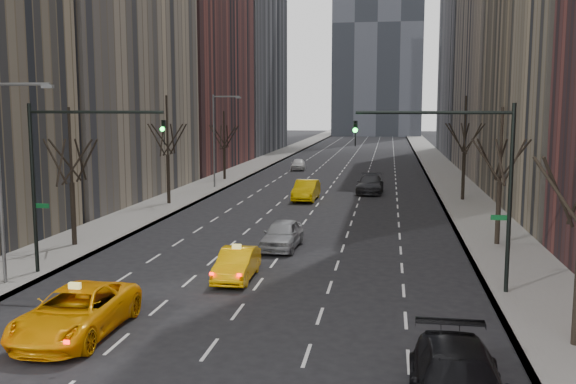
% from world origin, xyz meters
% --- Properties ---
extents(sidewalk_left, '(4.50, 320.00, 0.15)m').
position_xyz_m(sidewalk_left, '(-12.25, 70.00, 0.07)').
color(sidewalk_left, slate).
rests_on(sidewalk_left, ground).
extents(sidewalk_right, '(4.50, 320.00, 0.15)m').
position_xyz_m(sidewalk_right, '(12.25, 70.00, 0.07)').
color(sidewalk_right, slate).
rests_on(sidewalk_right, ground).
extents(tree_lw_b, '(3.36, 3.50, 7.82)m').
position_xyz_m(tree_lw_b, '(-12.00, 18.00, 3.72)').
color(tree_lw_b, black).
rests_on(tree_lw_b, ground).
extents(tree_lw_c, '(3.36, 3.50, 8.74)m').
position_xyz_m(tree_lw_c, '(-12.00, 34.00, 4.04)').
color(tree_lw_c, black).
rests_on(tree_lw_c, ground).
extents(tree_lw_d, '(3.36, 3.50, 7.36)m').
position_xyz_m(tree_lw_d, '(-12.00, 52.00, 3.56)').
color(tree_lw_d, black).
rests_on(tree_lw_d, ground).
extents(tree_rw_b, '(3.36, 3.50, 7.82)m').
position_xyz_m(tree_rw_b, '(12.00, 22.00, 3.72)').
color(tree_rw_b, black).
rests_on(tree_rw_b, ground).
extents(tree_rw_c, '(3.36, 3.50, 8.74)m').
position_xyz_m(tree_rw_c, '(12.00, 40.00, 4.04)').
color(tree_rw_c, black).
rests_on(tree_rw_c, ground).
extents(traffic_mast_left, '(6.69, 0.39, 8.00)m').
position_xyz_m(traffic_mast_left, '(-9.11, 12.00, 5.49)').
color(traffic_mast_left, black).
rests_on(traffic_mast_left, ground).
extents(traffic_mast_right, '(6.69, 0.39, 8.00)m').
position_xyz_m(traffic_mast_right, '(9.11, 12.00, 5.49)').
color(traffic_mast_right, black).
rests_on(traffic_mast_right, ground).
extents(streetlight_near, '(2.83, 0.22, 9.00)m').
position_xyz_m(streetlight_near, '(-10.84, 10.00, 5.62)').
color(streetlight_near, slate).
rests_on(streetlight_near, ground).
extents(streetlight_far, '(2.83, 0.22, 9.00)m').
position_xyz_m(streetlight_far, '(-10.84, 45.00, 5.62)').
color(streetlight_far, slate).
rests_on(streetlight_far, ground).
extents(taxi_suv, '(2.82, 6.07, 1.68)m').
position_xyz_m(taxi_suv, '(-5.00, 4.59, 0.84)').
color(taxi_suv, '#F69E05').
rests_on(taxi_suv, ground).
extents(taxi_sedan, '(1.62, 4.41, 1.44)m').
position_xyz_m(taxi_sedan, '(-1.15, 12.68, 0.72)').
color(taxi_sedan, '#FFB105').
rests_on(taxi_sedan, ground).
extents(silver_sedan_ahead, '(2.10, 4.81, 1.61)m').
position_xyz_m(silver_sedan_ahead, '(-0.15, 19.47, 0.81)').
color(silver_sedan_ahead, '#96999D').
rests_on(silver_sedan_ahead, ground).
extents(far_taxi, '(1.94, 5.27, 1.72)m').
position_xyz_m(far_taxi, '(-1.24, 38.44, 0.86)').
color(far_taxi, '#FFC605').
rests_on(far_taxi, ground).
extents(far_suv_grey, '(2.55, 5.85, 1.67)m').
position_xyz_m(far_suv_grey, '(4.04, 44.00, 0.84)').
color(far_suv_grey, '#29292D').
rests_on(far_suv_grey, ground).
extents(far_car_white, '(2.04, 4.36, 1.44)m').
position_xyz_m(far_car_white, '(-5.67, 64.68, 0.72)').
color(far_car_white, silver).
rests_on(far_car_white, ground).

